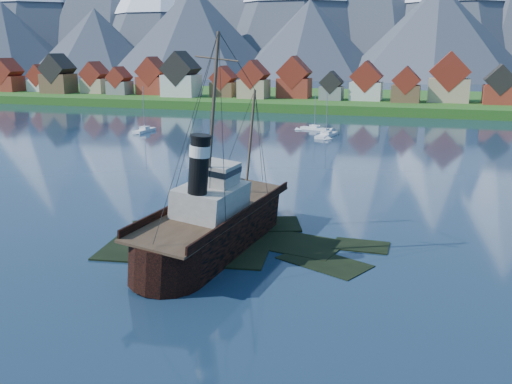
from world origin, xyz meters
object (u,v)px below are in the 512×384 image
(sailboat_e, at_px, (326,136))
(sailboat_b, at_px, (145,131))
(sailboat_c, at_px, (315,129))
(tugboat_wreck, at_px, (218,218))

(sailboat_e, bearing_deg, sailboat_b, -162.59)
(sailboat_c, bearing_deg, tugboat_wreck, -154.53)
(sailboat_b, xyz_separation_m, sailboat_c, (41.43, 17.02, -0.05))
(sailboat_b, bearing_deg, sailboat_e, 9.82)
(sailboat_b, height_order, sailboat_e, sailboat_b)
(sailboat_b, xyz_separation_m, sailboat_e, (46.54, 6.16, -0.04))
(tugboat_wreck, bearing_deg, sailboat_e, 96.72)
(sailboat_e, bearing_deg, tugboat_wreck, -78.01)
(sailboat_e, bearing_deg, sailboat_c, 125.09)
(tugboat_wreck, relative_size, sailboat_b, 2.50)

